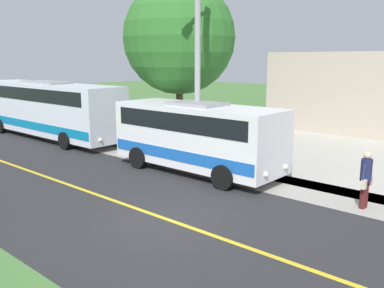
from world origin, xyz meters
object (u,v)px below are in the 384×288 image
Objects in this scene: pedestrian_with_bags at (366,178)px; street_light_pole at (196,53)px; transit_bus_rear at (48,107)px; tree_curbside at (179,38)px; shuttle_bus_front at (197,134)px.

street_light_pole is at bearing -91.28° from pedestrian_with_bags.
transit_bus_rear is at bearing -89.36° from pedestrian_with_bags.
pedestrian_with_bags is at bearing 75.45° from tree_curbside.
street_light_pole is 1.05× the size of tree_curbside.
shuttle_bus_front is 4.10× the size of pedestrian_with_bags.
shuttle_bus_front is 0.62× the size of transit_bus_rear.
pedestrian_with_bags is (-0.20, 6.64, -0.60)m from shuttle_bus_front.
shuttle_bus_front is 6.12m from tree_curbside.
street_light_pole is at bearing 52.30° from tree_curbside.
tree_curbside is (-2.67, -10.29, 4.58)m from pedestrian_with_bags.
pedestrian_with_bags is 0.21× the size of street_light_pole.
transit_bus_rear is 6.60× the size of pedestrian_with_bags.
shuttle_bus_front is 0.88× the size of tree_curbside.
transit_bus_rear is at bearing -88.13° from street_light_pole.
tree_curbside reaches higher than pedestrian_with_bags.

